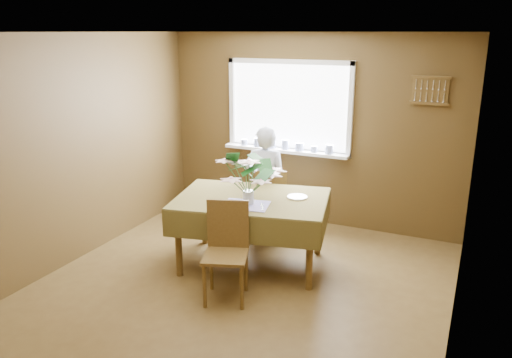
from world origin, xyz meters
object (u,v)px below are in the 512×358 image
at_px(chair_near, 227,246).
at_px(flower_bouquet, 248,174).
at_px(dining_table, 252,206).
at_px(chair_far, 271,201).
at_px(seated_woman, 265,184).

distance_m(chair_near, flower_bouquet, 0.78).
distance_m(dining_table, chair_near, 0.74).
height_order(chair_far, flower_bouquet, flower_bouquet).
bearing_deg(chair_near, seated_woman, 79.70).
relative_size(chair_far, chair_near, 0.94).
distance_m(chair_far, seated_woman, 0.24).
relative_size(chair_far, flower_bouquet, 1.53).
xyz_separation_m(seated_woman, flower_bouquet, (0.22, -0.93, 0.39)).
height_order(dining_table, seated_woman, seated_woman).
relative_size(dining_table, chair_near, 1.90).
height_order(chair_near, seated_woman, seated_woman).
xyz_separation_m(chair_far, flower_bouquet, (0.16, -0.98, 0.62)).
relative_size(chair_near, seated_woman, 0.67).
distance_m(dining_table, chair_far, 0.81).
distance_m(dining_table, seated_woman, 0.74).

